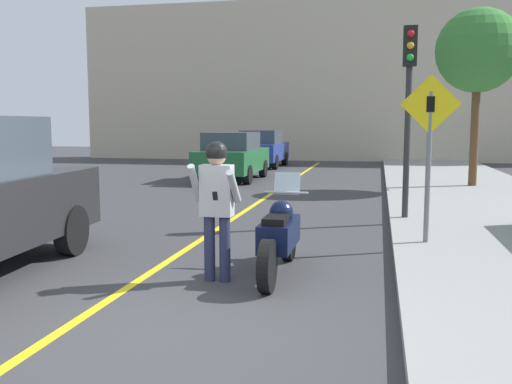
{
  "coord_description": "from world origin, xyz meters",
  "views": [
    {
      "loc": [
        2.35,
        -4.89,
        1.99
      ],
      "look_at": [
        0.74,
        2.57,
        1.07
      ],
      "focal_mm": 40.0,
      "sensor_mm": 36.0,
      "label": 1
    }
  ],
  "objects_px": {
    "crossing_sign": "(429,142)",
    "parked_car_green": "(232,156)",
    "traffic_light": "(409,86)",
    "parked_car_blue": "(262,148)",
    "person_biker": "(217,196)",
    "street_tree": "(478,51)",
    "motorcycle": "(279,237)"
  },
  "relations": [
    {
      "from": "traffic_light",
      "to": "parked_car_blue",
      "type": "bearing_deg",
      "value": 112.36
    },
    {
      "from": "parked_car_green",
      "to": "parked_car_blue",
      "type": "distance_m",
      "value": 6.18
    },
    {
      "from": "traffic_light",
      "to": "motorcycle",
      "type": "bearing_deg",
      "value": -112.71
    },
    {
      "from": "motorcycle",
      "to": "crossing_sign",
      "type": "bearing_deg",
      "value": 43.3
    },
    {
      "from": "motorcycle",
      "to": "street_tree",
      "type": "height_order",
      "value": "street_tree"
    },
    {
      "from": "street_tree",
      "to": "person_biker",
      "type": "bearing_deg",
      "value": -112.89
    },
    {
      "from": "parked_car_blue",
      "to": "crossing_sign",
      "type": "bearing_deg",
      "value": -69.97
    },
    {
      "from": "person_biker",
      "to": "crossing_sign",
      "type": "height_order",
      "value": "crossing_sign"
    },
    {
      "from": "motorcycle",
      "to": "street_tree",
      "type": "distance_m",
      "value": 12.0
    },
    {
      "from": "person_biker",
      "to": "parked_car_blue",
      "type": "height_order",
      "value": "person_biker"
    },
    {
      "from": "crossing_sign",
      "to": "parked_car_green",
      "type": "relative_size",
      "value": 0.62
    },
    {
      "from": "traffic_light",
      "to": "person_biker",
      "type": "bearing_deg",
      "value": -117.69
    },
    {
      "from": "motorcycle",
      "to": "parked_car_blue",
      "type": "bearing_deg",
      "value": 102.23
    },
    {
      "from": "person_biker",
      "to": "parked_car_green",
      "type": "xyz_separation_m",
      "value": [
        -3.04,
        12.56,
        -0.24
      ]
    },
    {
      "from": "crossing_sign",
      "to": "parked_car_green",
      "type": "distance_m",
      "value": 11.72
    },
    {
      "from": "motorcycle",
      "to": "parked_car_blue",
      "type": "relative_size",
      "value": 0.54
    },
    {
      "from": "parked_car_blue",
      "to": "motorcycle",
      "type": "bearing_deg",
      "value": -77.77
    },
    {
      "from": "motorcycle",
      "to": "person_biker",
      "type": "bearing_deg",
      "value": -145.4
    },
    {
      "from": "person_biker",
      "to": "parked_car_blue",
      "type": "bearing_deg",
      "value": 99.82
    },
    {
      "from": "person_biker",
      "to": "traffic_light",
      "type": "relative_size",
      "value": 0.48
    },
    {
      "from": "street_tree",
      "to": "parked_car_green",
      "type": "height_order",
      "value": "street_tree"
    },
    {
      "from": "parked_car_green",
      "to": "parked_car_blue",
      "type": "xyz_separation_m",
      "value": [
        -0.2,
        6.18,
        0.0
      ]
    },
    {
      "from": "traffic_light",
      "to": "street_tree",
      "type": "bearing_deg",
      "value": 70.9
    },
    {
      "from": "motorcycle",
      "to": "street_tree",
      "type": "xyz_separation_m",
      "value": [
        4.02,
        10.73,
        3.57
      ]
    },
    {
      "from": "crossing_sign",
      "to": "parked_car_green",
      "type": "bearing_deg",
      "value": 119.52
    },
    {
      "from": "street_tree",
      "to": "parked_car_blue",
      "type": "xyz_separation_m",
      "value": [
        -7.98,
        7.52,
        -3.22
      ]
    },
    {
      "from": "motorcycle",
      "to": "crossing_sign",
      "type": "xyz_separation_m",
      "value": [
        2.01,
        1.89,
        1.19
      ]
    },
    {
      "from": "crossing_sign",
      "to": "street_tree",
      "type": "xyz_separation_m",
      "value": [
        2.02,
        8.83,
        2.38
      ]
    },
    {
      "from": "street_tree",
      "to": "parked_car_blue",
      "type": "relative_size",
      "value": 1.24
    },
    {
      "from": "crossing_sign",
      "to": "street_tree",
      "type": "bearing_deg",
      "value": 77.14
    },
    {
      "from": "crossing_sign",
      "to": "parked_car_blue",
      "type": "height_order",
      "value": "crossing_sign"
    },
    {
      "from": "traffic_light",
      "to": "parked_car_blue",
      "type": "height_order",
      "value": "traffic_light"
    }
  ]
}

